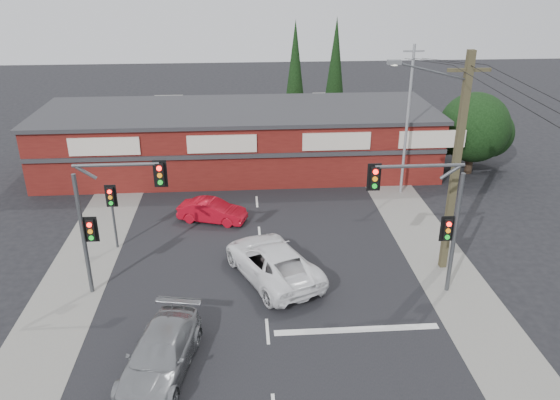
{
  "coord_description": "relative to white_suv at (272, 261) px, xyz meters",
  "views": [
    {
      "loc": [
        -0.76,
        -18.74,
        13.28
      ],
      "look_at": [
        0.8,
        3.0,
        3.67
      ],
      "focal_mm": 35.0,
      "sensor_mm": 36.0,
      "label": 1
    }
  ],
  "objects": [
    {
      "name": "stop_line",
      "position": [
        3.07,
        -4.15,
        -0.8
      ],
      "size": [
        6.5,
        0.35,
        0.01
      ],
      "primitive_type": "cube",
      "color": "silver",
      "rests_on": "ground"
    },
    {
      "name": "lane_dashes",
      "position": [
        -0.43,
        4.32,
        -0.8
      ],
      "size": [
        0.12,
        51.54,
        0.01
      ],
      "color": "silver",
      "rests_on": "ground"
    },
    {
      "name": "traffic_mast_left",
      "position": [
        -6.85,
        -0.64,
        3.11
      ],
      "size": [
        3.77,
        0.27,
        5.97
      ],
      "color": "#47494C",
      "rests_on": "ground"
    },
    {
      "name": "conifer_near",
      "position": [
        3.07,
        21.35,
        4.66
      ],
      "size": [
        1.8,
        1.8,
        9.25
      ],
      "color": "#2D2116",
      "rests_on": "ground"
    },
    {
      "name": "white_suv",
      "position": [
        0.0,
        0.0,
        0.0
      ],
      "size": [
        4.86,
        6.47,
        1.63
      ],
      "primitive_type": "imported",
      "rotation": [
        0.0,
        0.0,
        3.56
      ],
      "color": "white",
      "rests_on": "ground"
    },
    {
      "name": "verge_left",
      "position": [
        -8.93,
        2.35,
        -0.81
      ],
      "size": [
        3.0,
        70.0,
        0.02
      ],
      "primitive_type": "cube",
      "color": "gray",
      "rests_on": "ground"
    },
    {
      "name": "verge_right",
      "position": [
        8.07,
        2.35,
        -0.81
      ],
      "size": [
        3.0,
        70.0,
        0.02
      ],
      "primitive_type": "cube",
      "color": "gray",
      "rests_on": "ground"
    },
    {
      "name": "ground",
      "position": [
        -0.43,
        -2.65,
        -0.82
      ],
      "size": [
        120.0,
        120.0,
        0.0
      ],
      "primitive_type": "plane",
      "color": "black",
      "rests_on": "ground"
    },
    {
      "name": "traffic_mast_right",
      "position": [
        6.44,
        -1.64,
        3.13
      ],
      "size": [
        3.96,
        0.27,
        5.97
      ],
      "color": "#47494C",
      "rests_on": "ground"
    },
    {
      "name": "power_lines",
      "position": [
        8.05,
        -5.12,
        8.22
      ],
      "size": [
        2.01,
        29.0,
        1.22
      ],
      "color": "black",
      "rests_on": "ground"
    },
    {
      "name": "steel_pole",
      "position": [
        8.57,
        9.35,
        3.89
      ],
      "size": [
        1.2,
        0.16,
        9.0
      ],
      "color": "gray",
      "rests_on": "ground"
    },
    {
      "name": "conifer_far",
      "position": [
        6.57,
        23.35,
        4.66
      ],
      "size": [
        1.8,
        1.8,
        9.25
      ],
      "color": "#2D2116",
      "rests_on": "ground"
    },
    {
      "name": "red_sedan",
      "position": [
        -2.96,
        6.05,
        -0.2
      ],
      "size": [
        3.96,
        2.39,
        1.23
      ],
      "primitive_type": "imported",
      "rotation": [
        0.0,
        0.0,
        1.26
      ],
      "color": "#B50B1B",
      "rests_on": "ground"
    },
    {
      "name": "road_strip",
      "position": [
        -0.43,
        2.35,
        -0.81
      ],
      "size": [
        14.0,
        70.0,
        0.01
      ],
      "primitive_type": "cube",
      "color": "black",
      "rests_on": "ground"
    },
    {
      "name": "silver_suv",
      "position": [
        -4.25,
        -5.96,
        -0.08
      ],
      "size": [
        2.98,
        5.37,
        1.47
      ],
      "primitive_type": "imported",
      "rotation": [
        0.0,
        0.0,
        -0.19
      ],
      "color": "#919496",
      "rests_on": "ground"
    },
    {
      "name": "shop_building",
      "position": [
        -1.42,
        14.34,
        1.32
      ],
      "size": [
        27.3,
        8.4,
        4.22
      ],
      "color": "#531310",
      "rests_on": "ground"
    },
    {
      "name": "tree_cluster",
      "position": [
        14.26,
        12.79,
        2.08
      ],
      "size": [
        5.9,
        5.1,
        5.5
      ],
      "color": "#2D2116",
      "rests_on": "ground"
    },
    {
      "name": "utility_pole",
      "position": [
        7.94,
        0.34,
        4.58
      ],
      "size": [
        4.38,
        0.59,
        10.0
      ],
      "color": "#494229",
      "rests_on": "ground"
    },
    {
      "name": "pedestal_signal",
      "position": [
        -7.63,
        3.36,
        1.59
      ],
      "size": [
        0.55,
        0.27,
        3.38
      ],
      "color": "#47494C",
      "rests_on": "ground"
    }
  ]
}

